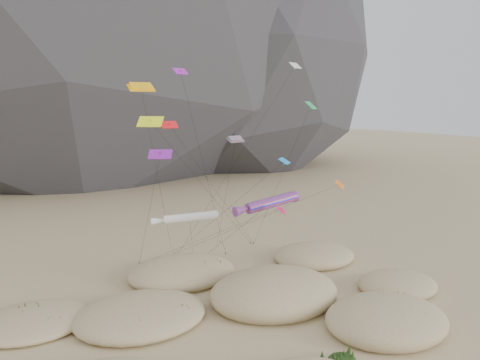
# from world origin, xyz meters

# --- Properties ---
(ground) EXTENTS (500.00, 500.00, 0.00)m
(ground) POSITION_xyz_m (0.00, 0.00, 0.00)
(ground) COLOR #CCB789
(ground) RESTS_ON ground
(dunes) EXTENTS (47.62, 36.62, 4.41)m
(dunes) POSITION_xyz_m (-2.13, 3.89, 0.71)
(dunes) COLOR #CCB789
(dunes) RESTS_ON ground
(dune_grass) EXTENTS (41.09, 28.37, 1.52)m
(dune_grass) POSITION_xyz_m (-0.45, 2.28, 0.83)
(dune_grass) COLOR black
(dune_grass) RESTS_ON ground
(kite_stakes) EXTENTS (19.48, 6.86, 0.30)m
(kite_stakes) POSITION_xyz_m (1.65, 23.15, 0.15)
(kite_stakes) COLOR #3F2D1E
(kite_stakes) RESTS_ON ground
(rainbow_tube_kite) EXTENTS (8.81, 15.50, 11.35)m
(rainbow_tube_kite) POSITION_xyz_m (3.02, 7.07, 10.37)
(rainbow_tube_kite) COLOR #D94816
(rainbow_tube_kite) RESTS_ON ground
(white_tube_kite) EXTENTS (8.44, 10.56, 9.31)m
(white_tube_kite) POSITION_xyz_m (-4.69, 12.08, 8.57)
(white_tube_kite) COLOR silver
(white_tube_kite) RESTS_ON ground
(orange_parafoil) EXTENTS (9.00, 12.52, 23.40)m
(orange_parafoil) POSITION_xyz_m (-8.04, 16.17, 22.64)
(orange_parafoil) COLOR #FFB30D
(orange_parafoil) RESTS_ON ground
(multi_parafoil) EXTENTS (5.63, 14.74, 17.39)m
(multi_parafoil) POSITION_xyz_m (1.88, 12.77, 16.73)
(multi_parafoil) COLOR red
(multi_parafoil) RESTS_ON ground
(delta_kites) EXTENTS (25.57, 21.86, 26.01)m
(delta_kites) POSITION_xyz_m (2.12, 11.69, 16.76)
(delta_kites) COLOR green
(delta_kites) RESTS_ON ground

